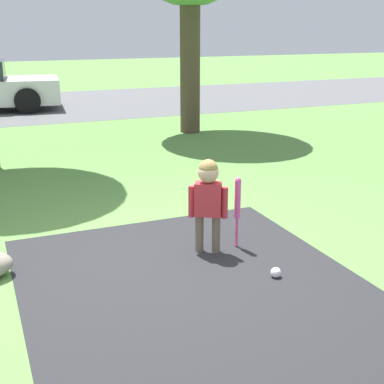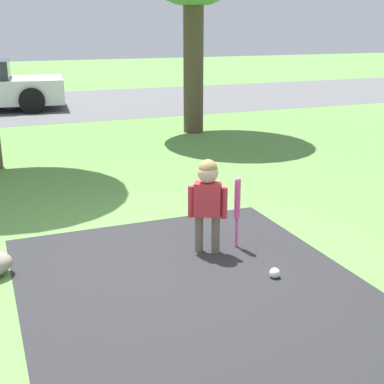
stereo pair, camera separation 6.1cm
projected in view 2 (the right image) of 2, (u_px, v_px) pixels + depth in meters
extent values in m
plane|color=#5B8C42|center=(159.00, 258.00, 5.10)|extent=(60.00, 60.00, 0.00)
cube|color=#59595B|center=(35.00, 106.00, 14.58)|extent=(40.00, 6.00, 0.01)
cylinder|color=#6B5B4C|center=(199.00, 233.00, 5.21)|extent=(0.08, 0.08, 0.38)
cylinder|color=#6B5B4C|center=(216.00, 234.00, 5.19)|extent=(0.08, 0.08, 0.38)
cube|color=#BF2D38|center=(208.00, 199.00, 5.09)|extent=(0.29, 0.25, 0.33)
cylinder|color=#BF2D38|center=(191.00, 201.00, 5.12)|extent=(0.06, 0.06, 0.31)
cylinder|color=#BF2D38|center=(224.00, 203.00, 5.08)|extent=(0.06, 0.06, 0.31)
sphere|color=#D8AD8C|center=(208.00, 173.00, 5.01)|extent=(0.20, 0.20, 0.20)
sphere|color=#997A47|center=(208.00, 169.00, 5.00)|extent=(0.18, 0.18, 0.18)
sphere|color=#E54CA5|center=(236.00, 245.00, 5.36)|extent=(0.03, 0.03, 0.03)
cylinder|color=#E54CA5|center=(236.00, 232.00, 5.32)|extent=(0.03, 0.03, 0.31)
cylinder|color=#E54CA5|center=(237.00, 199.00, 5.22)|extent=(0.06, 0.06, 0.38)
sphere|color=#E54CA5|center=(238.00, 180.00, 5.16)|extent=(0.06, 0.06, 0.06)
sphere|color=white|center=(275.00, 273.00, 4.70)|extent=(0.09, 0.09, 0.09)
cylinder|color=black|center=(32.00, 92.00, 14.89)|extent=(0.65, 0.24, 0.64)
cylinder|color=black|center=(32.00, 101.00, 13.28)|extent=(0.65, 0.24, 0.64)
cylinder|color=#4C3D2D|center=(193.00, 56.00, 10.65)|extent=(0.40, 0.40, 3.07)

